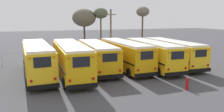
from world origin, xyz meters
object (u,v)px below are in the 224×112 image
object	(u,v)px
school_bus_1	(71,58)
fire_hydrant	(187,84)
school_bus_4	(151,53)
bare_tree_2	(143,13)
school_bus_0	(37,59)
school_bus_2	(97,55)
bare_tree_0	(84,18)
school_bus_3	(124,54)
school_bus_5	(172,52)
utility_pole	(111,30)
bare_tree_1	(101,14)

from	to	relation	value
school_bus_1	fire_hydrant	distance (m)	11.00
school_bus_4	bare_tree_2	world-z (taller)	bare_tree_2
school_bus_0	fire_hydrant	world-z (taller)	school_bus_0
school_bus_2	fire_hydrant	world-z (taller)	school_bus_2
school_bus_1	bare_tree_0	distance (m)	18.41
school_bus_0	school_bus_1	world-z (taller)	school_bus_1
school_bus_0	school_bus_2	size ratio (longest dim) A/B	1.10
school_bus_2	school_bus_3	bearing A→B (deg)	-9.02
school_bus_5	utility_pole	size ratio (longest dim) A/B	1.47
school_bus_0	school_bus_4	size ratio (longest dim) A/B	1.05
school_bus_0	utility_pole	size ratio (longest dim) A/B	1.55
school_bus_5	fire_hydrant	world-z (taller)	school_bus_5
school_bus_0	bare_tree_2	size ratio (longest dim) A/B	1.42
bare_tree_0	fire_hydrant	bearing A→B (deg)	-83.56
school_bus_4	fire_hydrant	world-z (taller)	school_bus_4
school_bus_5	bare_tree_0	bearing A→B (deg)	113.61
bare_tree_2	school_bus_0	bearing A→B (deg)	-142.48
school_bus_5	bare_tree_2	distance (m)	15.70
bare_tree_1	bare_tree_2	world-z (taller)	bare_tree_2
school_bus_5	bare_tree_1	size ratio (longest dim) A/B	1.40
school_bus_0	bare_tree_2	xyz separation A→B (m)	(18.91, 14.52, 4.89)
school_bus_4	school_bus_0	bearing A→B (deg)	178.20
school_bus_1	school_bus_3	world-z (taller)	school_bus_1
school_bus_0	school_bus_4	bearing A→B (deg)	-1.80
fire_hydrant	bare_tree_2	bearing A→B (deg)	71.14
school_bus_1	school_bus_2	xyz separation A→B (m)	(3.09, 1.58, -0.14)
bare_tree_0	school_bus_4	bearing A→B (deg)	-76.47
school_bus_0	utility_pole	distance (m)	16.46
school_bus_1	school_bus_2	size ratio (longest dim) A/B	1.09
fire_hydrant	school_bus_4	bearing A→B (deg)	81.17
school_bus_0	bare_tree_1	size ratio (longest dim) A/B	1.48
school_bus_0	school_bus_4	xyz separation A→B (m)	(12.34, -0.39, -0.08)
school_bus_4	bare_tree_1	xyz separation A→B (m)	(-1.25, 15.70, 4.70)
bare_tree_1	fire_hydrant	world-z (taller)	bare_tree_1
utility_pole	fire_hydrant	world-z (taller)	utility_pole
bare_tree_2	bare_tree_1	bearing A→B (deg)	174.24
school_bus_1	school_bus_4	size ratio (longest dim) A/B	1.04
school_bus_3	fire_hydrant	xyz separation A→B (m)	(1.85, -8.50, -1.16)
school_bus_5	bare_tree_1	distance (m)	16.55
school_bus_3	bare_tree_0	xyz separation A→B (m)	(-0.93, 16.12, 4.00)
bare_tree_2	school_bus_1	bearing A→B (deg)	-135.72
utility_pole	bare_tree_2	distance (m)	8.42
school_bus_5	utility_pole	bearing A→B (deg)	108.40
school_bus_4	fire_hydrant	distance (m)	8.11
bare_tree_2	utility_pole	bearing A→B (deg)	-157.45
school_bus_2	school_bus_4	bearing A→B (deg)	-9.73
school_bus_3	bare_tree_1	xyz separation A→B (m)	(1.83, 15.13, 4.69)
school_bus_2	school_bus_5	xyz separation A→B (m)	(9.26, -0.61, 0.00)
school_bus_4	fire_hydrant	bearing A→B (deg)	-98.83
school_bus_2	bare_tree_2	bearing A→B (deg)	47.39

